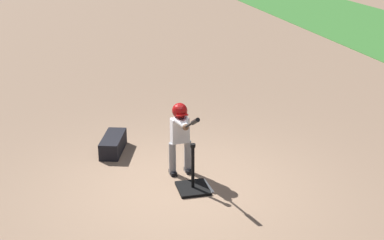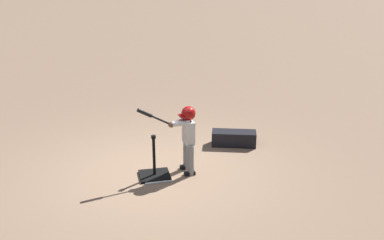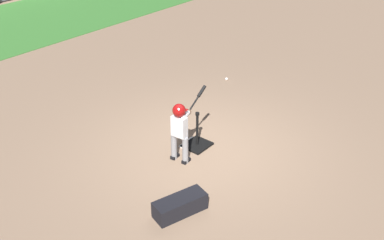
{
  "view_description": "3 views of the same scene",
  "coord_description": "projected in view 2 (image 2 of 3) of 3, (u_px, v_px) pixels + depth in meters",
  "views": [
    {
      "loc": [
        6.82,
        -1.48,
        3.7
      ],
      "look_at": [
        -0.66,
        0.33,
        0.84
      ],
      "focal_mm": 50.0,
      "sensor_mm": 36.0,
      "label": 1
    },
    {
      "loc": [
        0.81,
        6.82,
        3.38
      ],
      "look_at": [
        -0.67,
        -0.03,
        0.86
      ],
      "focal_mm": 42.0,
      "sensor_mm": 36.0,
      "label": 2
    },
    {
      "loc": [
        -5.71,
        -4.35,
        4.67
      ],
      "look_at": [
        -0.16,
        0.18,
        0.65
      ],
      "focal_mm": 42.0,
      "sensor_mm": 36.0,
      "label": 3
    }
  ],
  "objects": [
    {
      "name": "ground_plane",
      "position": [
        154.0,
        171.0,
        7.58
      ],
      "size": [
        90.0,
        90.0,
        0.0
      ],
      "primitive_type": "plane",
      "color": "#93755B"
    },
    {
      "name": "home_plate",
      "position": [
        157.0,
        177.0,
        7.36
      ],
      "size": [
        0.47,
        0.47,
        0.02
      ],
      "primitive_type": "cube",
      "rotation": [
        0.0,
        0.0,
        0.06
      ],
      "color": "white",
      "rests_on": "ground_plane"
    },
    {
      "name": "batting_tee",
      "position": [
        155.0,
        172.0,
        7.37
      ],
      "size": [
        0.49,
        0.44,
        0.73
      ],
      "color": "black",
      "rests_on": "ground_plane"
    },
    {
      "name": "batter_child",
      "position": [
        187.0,
        131.0,
        7.32
      ],
      "size": [
        0.96,
        0.37,
        1.21
      ],
      "color": "gray",
      "rests_on": "ground_plane"
    },
    {
      "name": "equipment_bag",
      "position": [
        234.0,
        138.0,
        8.6
      ],
      "size": [
        0.9,
        0.55,
        0.28
      ],
      "primitive_type": "cube",
      "rotation": [
        0.0,
        0.0,
        -0.3
      ],
      "color": "black",
      "rests_on": "ground_plane"
    }
  ]
}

